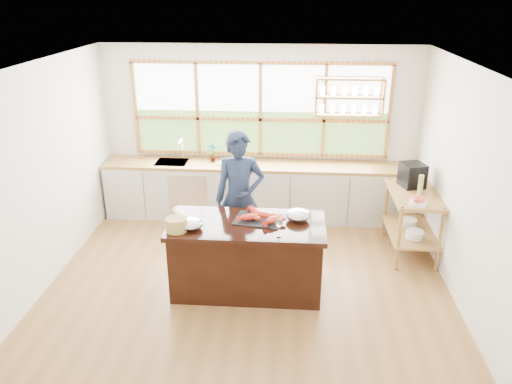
# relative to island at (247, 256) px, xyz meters

# --- Properties ---
(ground_plane) EXTENTS (5.00, 5.00, 0.00)m
(ground_plane) POSITION_rel_island_xyz_m (0.00, 0.20, -0.45)
(ground_plane) COLOR olive
(room_shell) EXTENTS (5.02, 4.52, 2.71)m
(room_shell) POSITION_rel_island_xyz_m (0.02, 0.71, 1.30)
(room_shell) COLOR silver
(room_shell) RESTS_ON ground_plane
(back_counter) EXTENTS (4.90, 0.63, 0.90)m
(back_counter) POSITION_rel_island_xyz_m (-0.02, 2.14, 0.00)
(back_counter) COLOR beige
(back_counter) RESTS_ON ground_plane
(right_shelf_unit) EXTENTS (0.62, 1.10, 0.90)m
(right_shelf_unit) POSITION_rel_island_xyz_m (2.19, 1.09, 0.15)
(right_shelf_unit) COLOR olive
(right_shelf_unit) RESTS_ON ground_plane
(island) EXTENTS (1.85, 0.90, 0.90)m
(island) POSITION_rel_island_xyz_m (0.00, 0.00, 0.00)
(island) COLOR black
(island) RESTS_ON ground_plane
(cook) EXTENTS (0.72, 0.53, 1.81)m
(cook) POSITION_rel_island_xyz_m (-0.16, 0.75, 0.45)
(cook) COLOR #18233C
(cook) RESTS_ON ground_plane
(potted_plant) EXTENTS (0.16, 0.11, 0.30)m
(potted_plant) POSITION_rel_island_xyz_m (-0.75, 2.20, 0.60)
(potted_plant) COLOR slate
(potted_plant) RESTS_ON back_counter
(cutting_board) EXTENTS (0.46, 0.39, 0.01)m
(cutting_board) POSITION_rel_island_xyz_m (-0.45, 2.14, 0.45)
(cutting_board) COLOR #60C638
(cutting_board) RESTS_ON back_counter
(espresso_machine) EXTENTS (0.37, 0.38, 0.33)m
(espresso_machine) POSITION_rel_island_xyz_m (2.19, 1.35, 0.61)
(espresso_machine) COLOR black
(espresso_machine) RESTS_ON right_shelf_unit
(wine_bottle) EXTENTS (0.08, 0.08, 0.27)m
(wine_bottle) POSITION_rel_island_xyz_m (2.24, 1.06, 0.58)
(wine_bottle) COLOR #A1A54F
(wine_bottle) RESTS_ON right_shelf_unit
(fruit_bowl) EXTENTS (0.22, 0.22, 0.11)m
(fruit_bowl) POSITION_rel_island_xyz_m (2.14, 0.70, 0.49)
(fruit_bowl) COLOR silver
(fruit_bowl) RESTS_ON right_shelf_unit
(slate_board) EXTENTS (0.61, 0.48, 0.02)m
(slate_board) POSITION_rel_island_xyz_m (0.13, 0.09, 0.45)
(slate_board) COLOR black
(slate_board) RESTS_ON island
(lobster_pile) EXTENTS (0.52, 0.44, 0.08)m
(lobster_pile) POSITION_rel_island_xyz_m (0.15, 0.08, 0.50)
(lobster_pile) COLOR red
(lobster_pile) RESTS_ON slate_board
(mixing_bowl_left) EXTENTS (0.28, 0.28, 0.13)m
(mixing_bowl_left) POSITION_rel_island_xyz_m (-0.63, -0.19, 0.50)
(mixing_bowl_left) COLOR #B5B6BC
(mixing_bowl_left) RESTS_ON island
(mixing_bowl_right) EXTENTS (0.30, 0.30, 0.14)m
(mixing_bowl_right) POSITION_rel_island_xyz_m (0.60, 0.14, 0.51)
(mixing_bowl_right) COLOR #B5B6BC
(mixing_bowl_right) RESTS_ON island
(wine_glass) EXTENTS (0.08, 0.08, 0.22)m
(wine_glass) POSITION_rel_island_xyz_m (0.39, -0.31, 0.61)
(wine_glass) COLOR white
(wine_glass) RESTS_ON island
(wicker_basket) EXTENTS (0.24, 0.24, 0.16)m
(wicker_basket) POSITION_rel_island_xyz_m (-0.78, -0.25, 0.52)
(wicker_basket) COLOR tan
(wicker_basket) RESTS_ON island
(parchment_roll) EXTENTS (0.23, 0.30, 0.08)m
(parchment_roll) POSITION_rel_island_xyz_m (-0.83, 0.11, 0.49)
(parchment_roll) COLOR white
(parchment_roll) RESTS_ON island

